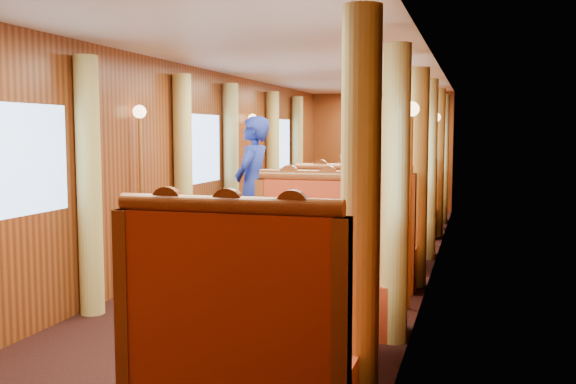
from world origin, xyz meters
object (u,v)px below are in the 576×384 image
at_px(teapot_back, 279,252).
at_px(fruit_plate, 334,266).
at_px(banquette_mid_aft, 382,223).
at_px(teapot_right, 285,258).
at_px(steward, 253,188).
at_px(table_far, 402,206).
at_px(table_near, 290,315).
at_px(rose_vase_far, 401,174).
at_px(tea_tray, 277,262).
at_px(rose_vase_mid, 368,193).
at_px(banquette_far_fwd, 395,210).
at_px(banquette_near_fwd, 239,357).
at_px(teapot_left, 260,254).
at_px(passenger, 380,201).
at_px(table_mid, 370,238).
at_px(banquette_far_aft, 408,198).
at_px(banquette_mid_fwd, 355,248).
at_px(banquette_near_aft, 323,278).

distance_m(teapot_back, fruit_plate, 0.45).
distance_m(banquette_mid_aft, teapot_right, 4.67).
bearing_deg(steward, table_far, 157.35).
relative_size(table_near, teapot_right, 6.24).
bearing_deg(teapot_right, rose_vase_far, 91.29).
distance_m(table_near, tea_tray, 0.39).
height_order(banquette_mid_aft, table_far, banquette_mid_aft).
height_order(fruit_plate, rose_vase_mid, rose_vase_mid).
relative_size(banquette_far_fwd, rose_vase_far, 3.72).
bearing_deg(banquette_mid_aft, fruit_plate, -85.88).
relative_size(banquette_near_fwd, teapot_back, 8.35).
relative_size(table_near, banquette_far_fwd, 0.78).
relative_size(teapot_left, teapot_back, 1.16).
relative_size(table_near, passenger, 1.38).
bearing_deg(tea_tray, table_mid, 88.53).
height_order(teapot_left, passenger, passenger).
distance_m(banquette_far_aft, rose_vase_mid, 4.56).
bearing_deg(rose_vase_far, teapot_left, -91.18).
relative_size(table_near, banquette_mid_fwd, 0.78).
xyz_separation_m(tea_tray, steward, (-1.50, 3.70, 0.18)).
bearing_deg(rose_vase_mid, banquette_mid_fwd, -88.58).
relative_size(table_mid, teapot_back, 6.55).
bearing_deg(teapot_back, banquette_mid_aft, 91.77).
xyz_separation_m(banquette_far_aft, fruit_plate, (0.33, -8.10, 0.35)).
height_order(rose_vase_far, passenger, passenger).
distance_m(banquette_near_fwd, rose_vase_mid, 4.52).
bearing_deg(banquette_near_aft, table_mid, 90.00).
bearing_deg(table_near, fruit_plate, -13.72).
bearing_deg(banquette_mid_fwd, teapot_back, -92.38).
xyz_separation_m(table_mid, table_far, (0.00, 3.50, 0.00)).
height_order(banquette_mid_aft, banquette_far_aft, same).
xyz_separation_m(rose_vase_mid, passenger, (0.02, 0.79, -0.19)).
relative_size(banquette_near_aft, banquette_mid_fwd, 1.00).
relative_size(banquette_mid_aft, tea_tray, 3.94).
distance_m(table_near, fruit_plate, 0.52).
xyz_separation_m(table_far, banquette_far_fwd, (0.00, -1.01, 0.05)).
relative_size(banquette_mid_fwd, teapot_left, 7.20).
bearing_deg(table_mid, fruit_plate, -84.72).
distance_m(banquette_mid_fwd, banquette_mid_aft, 2.03).
bearing_deg(banquette_far_aft, banquette_mid_fwd, -90.00).
xyz_separation_m(fruit_plate, rose_vase_far, (-0.37, 7.12, 0.16)).
bearing_deg(steward, banquette_mid_aft, 120.62).
height_order(table_near, banquette_near_aft, banquette_near_aft).
relative_size(table_far, banquette_far_fwd, 0.78).
distance_m(banquette_far_fwd, steward, 2.85).
height_order(teapot_left, teapot_right, teapot_left).
bearing_deg(banquette_near_aft, banquette_mid_fwd, 90.00).
distance_m(teapot_back, steward, 3.93).
xyz_separation_m(table_near, banquette_near_aft, (0.00, 1.01, 0.05)).
relative_size(banquette_far_fwd, banquette_far_aft, 1.00).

